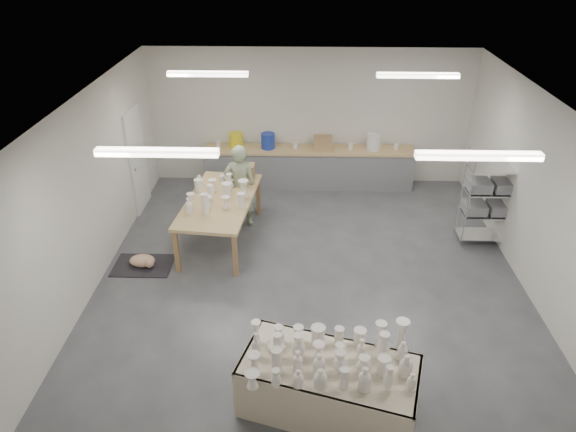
{
  "coord_description": "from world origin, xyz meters",
  "views": [
    {
      "loc": [
        -0.17,
        -6.84,
        5.17
      ],
      "look_at": [
        -0.37,
        0.41,
        1.05
      ],
      "focal_mm": 32.0,
      "sensor_mm": 36.0,
      "label": 1
    }
  ],
  "objects_px": {
    "drying_table": "(329,383)",
    "potter": "(240,186)",
    "work_table": "(222,197)",
    "red_stool": "(243,204)"
  },
  "relations": [
    {
      "from": "potter",
      "to": "red_stool",
      "type": "distance_m",
      "value": 0.61
    },
    {
      "from": "work_table",
      "to": "red_stool",
      "type": "bearing_deg",
      "value": 76.17
    },
    {
      "from": "work_table",
      "to": "red_stool",
      "type": "relative_size",
      "value": 5.25
    },
    {
      "from": "potter",
      "to": "red_stool",
      "type": "relative_size",
      "value": 3.65
    },
    {
      "from": "work_table",
      "to": "potter",
      "type": "height_order",
      "value": "potter"
    },
    {
      "from": "red_stool",
      "to": "potter",
      "type": "bearing_deg",
      "value": -90.0
    },
    {
      "from": "drying_table",
      "to": "work_table",
      "type": "relative_size",
      "value": 0.94
    },
    {
      "from": "drying_table",
      "to": "red_stool",
      "type": "relative_size",
      "value": 4.94
    },
    {
      "from": "drying_table",
      "to": "potter",
      "type": "distance_m",
      "value": 4.69
    },
    {
      "from": "red_stool",
      "to": "drying_table",
      "type": "bearing_deg",
      "value": -72.0
    }
  ]
}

